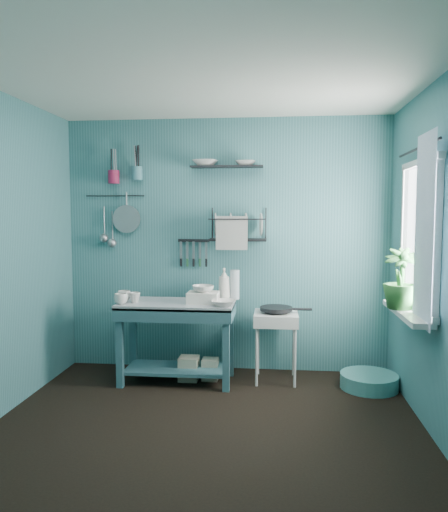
# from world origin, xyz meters

# --- Properties ---
(floor) EXTENTS (3.20, 3.20, 0.00)m
(floor) POSITION_xyz_m (0.00, 0.00, 0.00)
(floor) COLOR black
(floor) RESTS_ON ground
(ceiling) EXTENTS (3.20, 3.20, 0.00)m
(ceiling) POSITION_xyz_m (0.00, 0.00, 2.50)
(ceiling) COLOR silver
(ceiling) RESTS_ON ground
(wall_back) EXTENTS (3.20, 0.00, 3.20)m
(wall_back) POSITION_xyz_m (0.00, 1.50, 1.25)
(wall_back) COLOR #386E73
(wall_back) RESTS_ON ground
(wall_front) EXTENTS (3.20, 0.00, 3.20)m
(wall_front) POSITION_xyz_m (0.00, -1.50, 1.25)
(wall_front) COLOR #386E73
(wall_front) RESTS_ON ground
(wall_right) EXTENTS (0.00, 3.00, 3.00)m
(wall_right) POSITION_xyz_m (1.60, 0.00, 1.25)
(wall_right) COLOR #386E73
(wall_right) RESTS_ON ground
(work_counter) EXTENTS (1.09, 0.58, 0.75)m
(work_counter) POSITION_xyz_m (-0.41, 1.05, 0.38)
(work_counter) COLOR #305C66
(work_counter) RESTS_ON floor
(mug_left) EXTENTS (0.12, 0.12, 0.10)m
(mug_left) POSITION_xyz_m (-0.89, 0.89, 0.80)
(mug_left) COLOR silver
(mug_left) RESTS_ON work_counter
(mug_mid) EXTENTS (0.14, 0.14, 0.09)m
(mug_mid) POSITION_xyz_m (-0.79, 0.99, 0.80)
(mug_mid) COLOR silver
(mug_mid) RESTS_ON work_counter
(mug_right) EXTENTS (0.17, 0.17, 0.10)m
(mug_right) POSITION_xyz_m (-0.91, 1.05, 0.80)
(mug_right) COLOR silver
(mug_right) RESTS_ON work_counter
(wash_tub) EXTENTS (0.28, 0.22, 0.10)m
(wash_tub) POSITION_xyz_m (-0.16, 1.03, 0.80)
(wash_tub) COLOR silver
(wash_tub) RESTS_ON work_counter
(tub_bowl) EXTENTS (0.20, 0.19, 0.06)m
(tub_bowl) POSITION_xyz_m (-0.16, 1.03, 0.88)
(tub_bowl) COLOR silver
(tub_bowl) RESTS_ON wash_tub
(soap_bottle) EXTENTS (0.12, 0.12, 0.30)m
(soap_bottle) POSITION_xyz_m (0.01, 1.25, 0.90)
(soap_bottle) COLOR silver
(soap_bottle) RESTS_ON work_counter
(water_bottle) EXTENTS (0.09, 0.09, 0.28)m
(water_bottle) POSITION_xyz_m (0.11, 1.27, 0.89)
(water_bottle) COLOR silver
(water_bottle) RESTS_ON work_counter
(counter_bowl) EXTENTS (0.22, 0.22, 0.05)m
(counter_bowl) POSITION_xyz_m (0.04, 0.90, 0.78)
(counter_bowl) COLOR silver
(counter_bowl) RESTS_ON work_counter
(hotplate_stand) EXTENTS (0.44, 0.44, 0.65)m
(hotplate_stand) POSITION_xyz_m (0.50, 1.16, 0.32)
(hotplate_stand) COLOR silver
(hotplate_stand) RESTS_ON floor
(frying_pan) EXTENTS (0.30, 0.30, 0.03)m
(frying_pan) POSITION_xyz_m (0.50, 1.16, 0.68)
(frying_pan) COLOR black
(frying_pan) RESTS_ON hotplate_stand
(knife_strip) EXTENTS (0.32, 0.05, 0.03)m
(knife_strip) POSITION_xyz_m (-0.32, 1.47, 1.30)
(knife_strip) COLOR black
(knife_strip) RESTS_ON wall_back
(dish_rack) EXTENTS (0.58, 0.31, 0.32)m
(dish_rack) POSITION_xyz_m (0.13, 1.37, 1.46)
(dish_rack) COLOR black
(dish_rack) RESTS_ON wall_back
(upper_shelf) EXTENTS (0.70, 0.19, 0.01)m
(upper_shelf) POSITION_xyz_m (0.02, 1.40, 2.02)
(upper_shelf) COLOR black
(upper_shelf) RESTS_ON wall_back
(shelf_bowl_left) EXTENTS (0.27, 0.27, 0.06)m
(shelf_bowl_left) POSITION_xyz_m (-0.19, 1.40, 2.09)
(shelf_bowl_left) COLOR silver
(shelf_bowl_left) RESTS_ON upper_shelf
(shelf_bowl_right) EXTENTS (0.21, 0.21, 0.05)m
(shelf_bowl_right) POSITION_xyz_m (0.20, 1.40, 2.09)
(shelf_bowl_right) COLOR silver
(shelf_bowl_right) RESTS_ON upper_shelf
(utensil_cup_magenta) EXTENTS (0.11, 0.11, 0.13)m
(utensil_cup_magenta) POSITION_xyz_m (-1.11, 1.42, 1.93)
(utensil_cup_magenta) COLOR maroon
(utensil_cup_magenta) RESTS_ON wall_back
(utensil_cup_teal) EXTENTS (0.11, 0.11, 0.13)m
(utensil_cup_teal) POSITION_xyz_m (-0.87, 1.42, 1.96)
(utensil_cup_teal) COLOR teal
(utensil_cup_teal) RESTS_ON wall_back
(colander) EXTENTS (0.28, 0.03, 0.28)m
(colander) POSITION_xyz_m (-1.00, 1.45, 1.51)
(colander) COLOR #95989C
(colander) RESTS_ON wall_back
(ladle_outer) EXTENTS (0.01, 0.01, 0.30)m
(ladle_outer) POSITION_xyz_m (-1.23, 1.46, 1.49)
(ladle_outer) COLOR #95989C
(ladle_outer) RESTS_ON wall_back
(ladle_inner) EXTENTS (0.01, 0.01, 0.30)m
(ladle_inner) POSITION_xyz_m (-1.15, 1.46, 1.44)
(ladle_inner) COLOR #95989C
(ladle_inner) RESTS_ON wall_back
(hook_rail) EXTENTS (0.60, 0.01, 0.01)m
(hook_rail) POSITION_xyz_m (-1.12, 1.47, 1.74)
(hook_rail) COLOR black
(hook_rail) RESTS_ON wall_back
(window_glass) EXTENTS (0.00, 1.10, 1.10)m
(window_glass) POSITION_xyz_m (1.59, 0.45, 1.40)
(window_glass) COLOR white
(window_glass) RESTS_ON wall_right
(windowsill) EXTENTS (0.16, 0.95, 0.04)m
(windowsill) POSITION_xyz_m (1.50, 0.45, 0.81)
(windowsill) COLOR silver
(windowsill) RESTS_ON wall_right
(curtain) EXTENTS (0.00, 1.35, 1.35)m
(curtain) POSITION_xyz_m (1.52, 0.15, 1.45)
(curtain) COLOR white
(curtain) RESTS_ON wall_right
(curtain_rod) EXTENTS (0.02, 1.05, 0.02)m
(curtain_rod) POSITION_xyz_m (1.54, 0.45, 2.05)
(curtain_rod) COLOR black
(curtain_rod) RESTS_ON wall_right
(potted_plant) EXTENTS (0.31, 0.31, 0.47)m
(potted_plant) POSITION_xyz_m (1.46, 0.51, 1.07)
(potted_plant) COLOR #276129
(potted_plant) RESTS_ON windowsill
(storage_tin_large) EXTENTS (0.18, 0.18, 0.22)m
(storage_tin_large) POSITION_xyz_m (-0.31, 1.10, 0.11)
(storage_tin_large) COLOR tan
(storage_tin_large) RESTS_ON floor
(storage_tin_small) EXTENTS (0.15, 0.15, 0.20)m
(storage_tin_small) POSITION_xyz_m (-0.11, 1.13, 0.10)
(storage_tin_small) COLOR tan
(storage_tin_small) RESTS_ON floor
(floor_basin) EXTENTS (0.51, 0.51, 0.13)m
(floor_basin) POSITION_xyz_m (1.34, 1.04, 0.07)
(floor_basin) COLOR teal
(floor_basin) RESTS_ON floor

